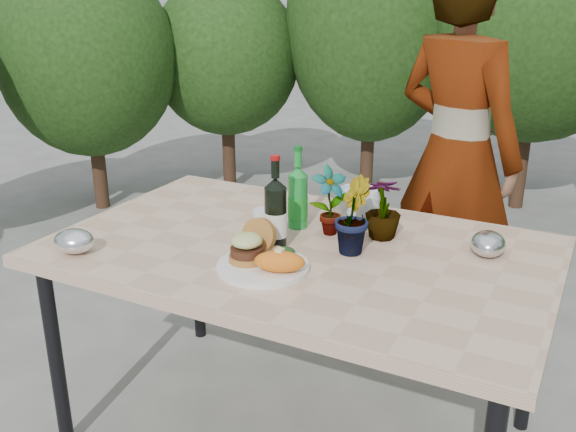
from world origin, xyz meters
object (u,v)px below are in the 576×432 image
at_px(wine_bottle, 276,214).
at_px(person, 456,155).
at_px(patio_table, 299,262).
at_px(dinner_plate, 263,267).

bearing_deg(wine_bottle, person, 73.41).
xyz_separation_m(patio_table, dinner_plate, (-0.02, -0.21, 0.06)).
bearing_deg(patio_table, person, 75.66).
bearing_deg(wine_bottle, patio_table, 36.13).
relative_size(patio_table, person, 0.94).
height_order(wine_bottle, person, person).
bearing_deg(person, dinner_plate, 100.08).
distance_m(dinner_plate, wine_bottle, 0.20).
height_order(dinner_plate, person, person).
height_order(dinner_plate, wine_bottle, wine_bottle).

